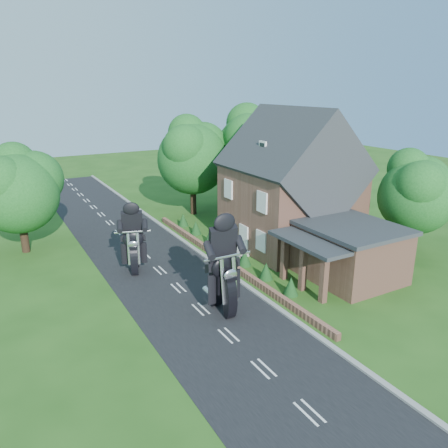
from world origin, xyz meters
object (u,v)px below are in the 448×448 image
garden_wall (224,260)px  motorcycle_lead (223,298)px  motorcycle_follow (135,261)px  house (291,188)px  annex (348,251)px

garden_wall → motorcycle_lead: bearing=-120.2°
garden_wall → motorcycle_follow: size_ratio=14.54×
house → motorcycle_lead: 12.29m
motorcycle_follow → garden_wall: bearing=-176.7°
annex → motorcycle_follow: size_ratio=4.66×
house → annex: (-0.62, -6.80, -2.58)m
motorcycle_lead → motorcycle_follow: 7.83m
garden_wall → house: bearing=9.2°
house → garden_wall: bearing=-170.8°
house → motorcycle_follow: (-11.94, 0.64, -3.64)m
annex → motorcycle_follow: bearing=146.7°
motorcycle_lead → annex: bearing=-178.9°
garden_wall → motorcycle_follow: motorcycle_follow is taller
house → annex: bearing=-95.2°
house → motorcycle_lead: bearing=-144.5°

